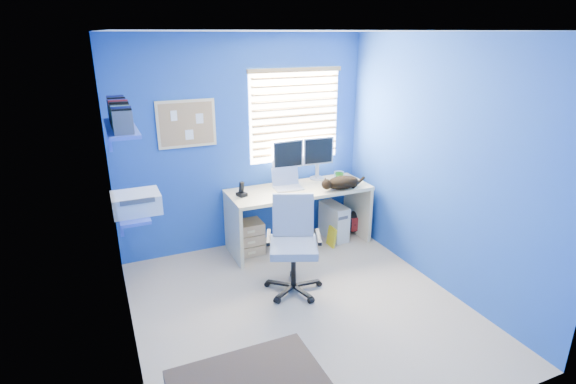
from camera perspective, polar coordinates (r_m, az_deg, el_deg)
name	(u,v)px	position (r m, az deg, el deg)	size (l,w,h in m)	color
floor	(301,308)	(4.44, 1.66, -14.56)	(3.00, 3.20, 0.00)	tan
ceiling	(304,31)	(3.67, 2.06, 19.75)	(3.00, 3.20, 0.00)	white
wall_back	(244,145)	(5.31, -5.65, 6.00)	(3.00, 0.01, 2.50)	#1E48AB
wall_front	(426,269)	(2.64, 17.12, -9.36)	(3.00, 0.01, 2.50)	#1E48AB
wall_left	(119,211)	(3.53, -20.72, -2.27)	(0.01, 3.20, 2.50)	#1E48AB
wall_right	(439,165)	(4.69, 18.64, 3.24)	(0.01, 3.20, 2.50)	#1E48AB
desk	(299,217)	(5.47, 1.40, -3.19)	(1.70, 0.65, 0.74)	#E0C683
laptop	(288,180)	(5.29, 0.02, 1.56)	(0.33, 0.26, 0.22)	silver
monitor_left	(287,162)	(5.45, -0.09, 3.84)	(0.40, 0.12, 0.54)	silver
monitor_right	(317,158)	(5.62, 3.75, 4.29)	(0.40, 0.12, 0.54)	silver
phone	(242,189)	(5.09, -5.92, 0.39)	(0.09, 0.11, 0.17)	black
mug	(339,177)	(5.64, 6.52, 1.95)	(0.10, 0.09, 0.10)	#22771A
cd_spindle	(339,174)	(5.78, 6.50, 2.23)	(0.13, 0.13, 0.07)	silver
cat	(343,182)	(5.34, 6.94, 1.21)	(0.42, 0.22, 0.15)	black
tower_pc	(334,221)	(5.75, 5.85, -3.72)	(0.19, 0.44, 0.45)	beige
drawer_boxes	(248,238)	(5.35, -5.16, -5.78)	(0.35, 0.28, 0.41)	tan
yellow_book	(332,237)	(5.57, 5.56, -5.69)	(0.03, 0.17, 0.24)	yellow
backpack	(353,222)	(5.94, 8.28, -3.79)	(0.26, 0.20, 0.30)	black
office_chair	(293,256)	(4.57, 0.69, -8.19)	(0.73, 0.73, 0.97)	black
window_blinds	(295,116)	(5.45, 0.94, 9.67)	(1.15, 0.05, 1.10)	white
corkboard	(187,124)	(5.07, -12.76, 8.44)	(0.64, 0.02, 0.52)	#E0C683
wall_shelves	(127,160)	(4.20, -19.75, 3.87)	(0.42, 0.90, 1.05)	blue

